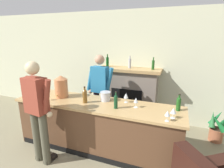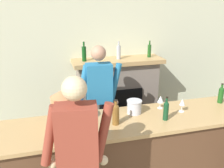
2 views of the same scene
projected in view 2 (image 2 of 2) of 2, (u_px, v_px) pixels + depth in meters
wall_back_panel at (86, 58)px, 4.32m from camera, size 12.00×0.07×2.75m
bar_counter at (129, 153)px, 3.19m from camera, size 3.14×0.78×0.94m
fireplace_stone at (117, 96)px, 4.43m from camera, size 1.53×0.52×1.70m
potted_plant_corner at (219, 111)px, 4.79m from camera, size 0.37×0.40×0.66m
person_customer at (78, 160)px, 2.23m from camera, size 0.65×0.35×1.77m
person_bartender at (99, 99)px, 3.59m from camera, size 0.66×0.31×1.75m
copper_dispenser at (63, 108)px, 2.82m from camera, size 0.26×0.30×0.44m
ice_bucket_steel at (134, 107)px, 3.19m from camera, size 0.20×0.20×0.17m
wine_bottle_burgundy_dark at (116, 113)px, 2.89m from camera, size 0.08×0.08×0.31m
wine_bottle_cabernet_heavy at (221, 94)px, 3.50m from camera, size 0.07×0.07×0.28m
wine_bottle_rose_blush at (166, 110)px, 3.00m from camera, size 0.06×0.06×0.30m
wine_glass_front_right at (161, 100)px, 3.32m from camera, size 0.08×0.08×0.18m
wine_glass_mid_counter at (52, 130)px, 2.58m from camera, size 0.08×0.08×0.16m
wine_glass_by_dispenser at (182, 103)px, 3.22m from camera, size 0.07×0.07×0.18m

